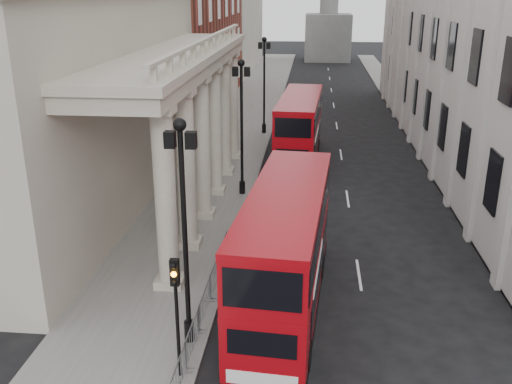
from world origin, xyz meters
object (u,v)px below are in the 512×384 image
at_px(lamp_post_north, 264,79).
at_px(pedestrian_b, 189,178).
at_px(lamp_post_south, 184,220).
at_px(lamp_post_mid, 242,119).
at_px(traffic_light, 176,297).
at_px(pedestrian_a, 161,210).
at_px(bus_near, 286,248).
at_px(pedestrian_c, 191,182).
at_px(bus_far, 299,127).

distance_m(lamp_post_north, pedestrian_b, 16.95).
relative_size(lamp_post_south, lamp_post_mid, 1.00).
bearing_deg(traffic_light, pedestrian_a, 107.16).
xyz_separation_m(lamp_post_south, traffic_light, (0.10, -2.02, -1.80)).
height_order(traffic_light, pedestrian_a, traffic_light).
bearing_deg(lamp_post_mid, lamp_post_north, 90.00).
relative_size(lamp_post_north, bus_near, 0.71).
relative_size(traffic_light, pedestrian_a, 2.54).
bearing_deg(lamp_post_north, lamp_post_mid, -90.00).
distance_m(lamp_post_north, traffic_light, 34.07).
bearing_deg(pedestrian_c, pedestrian_a, -103.24).
height_order(lamp_post_north, traffic_light, lamp_post_north).
bearing_deg(lamp_post_north, pedestrian_b, -101.70).
relative_size(bus_near, pedestrian_b, 6.09).
relative_size(lamp_post_north, traffic_light, 1.93).
bearing_deg(lamp_post_south, lamp_post_mid, 90.00).
relative_size(lamp_post_north, bus_far, 0.73).
bearing_deg(pedestrian_a, pedestrian_b, 71.73).
relative_size(lamp_post_south, pedestrian_a, 4.91).
height_order(lamp_post_north, pedestrian_c, lamp_post_north).
distance_m(bus_far, pedestrian_b, 10.68).
bearing_deg(pedestrian_c, bus_near, -66.75).
distance_m(bus_far, pedestrian_c, 11.01).
bearing_deg(lamp_post_south, bus_near, 41.77).
height_order(traffic_light, pedestrian_c, traffic_light).
distance_m(lamp_post_south, lamp_post_mid, 16.00).
bearing_deg(lamp_post_north, bus_far, -67.32).
bearing_deg(bus_near, pedestrian_a, 137.65).
bearing_deg(lamp_post_north, lamp_post_south, -90.00).
bearing_deg(pedestrian_a, lamp_post_mid, 41.67).
height_order(bus_far, pedestrian_c, bus_far).
xyz_separation_m(lamp_post_mid, bus_far, (3.33, 8.03, -2.35)).
height_order(lamp_post_south, pedestrian_b, lamp_post_south).
bearing_deg(lamp_post_south, pedestrian_b, 101.95).
bearing_deg(pedestrian_c, traffic_light, -84.04).
height_order(lamp_post_mid, pedestrian_c, lamp_post_mid).
distance_m(pedestrian_a, pedestrian_c, 4.70).
bearing_deg(bus_near, lamp_post_north, 100.90).
bearing_deg(pedestrian_a, lamp_post_south, -83.92).
distance_m(lamp_post_mid, bus_far, 9.01).
xyz_separation_m(lamp_post_mid, bus_near, (3.35, -13.01, -2.31)).
bearing_deg(pedestrian_b, pedestrian_a, 56.30).
bearing_deg(lamp_post_south, bus_far, 82.11).
xyz_separation_m(lamp_post_south, pedestrian_c, (-3.06, 15.19, -3.84)).
bearing_deg(pedestrian_a, traffic_light, -86.48).
bearing_deg(lamp_post_mid, pedestrian_c, -165.14).
height_order(lamp_post_south, lamp_post_mid, same).
xyz_separation_m(bus_near, pedestrian_c, (-6.41, 12.20, -1.54)).
bearing_deg(bus_far, traffic_light, -93.97).
bearing_deg(bus_far, lamp_post_south, -94.79).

